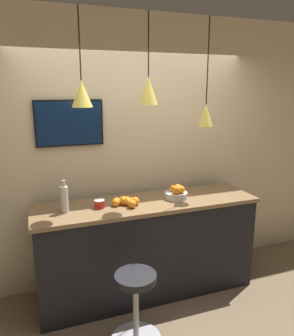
{
  "coord_description": "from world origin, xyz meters",
  "views": [
    {
      "loc": [
        -1.08,
        -2.36,
        2.13
      ],
      "look_at": [
        0.0,
        0.59,
        1.37
      ],
      "focal_mm": 35.0,
      "sensor_mm": 36.0,
      "label": 1
    }
  ],
  "objects_px": {
    "bar_stool": "(136,300)",
    "fruit_bowl": "(176,193)",
    "juice_bottle": "(64,199)",
    "spread_jar": "(99,204)",
    "mounted_tv": "(69,123)"
  },
  "relations": [
    {
      "from": "mounted_tv",
      "to": "spread_jar",
      "type": "bearing_deg",
      "value": -63.44
    },
    {
      "from": "spread_jar",
      "to": "mounted_tv",
      "type": "xyz_separation_m",
      "value": [
        -0.19,
        0.39,
        0.74
      ]
    },
    {
      "from": "juice_bottle",
      "to": "mounted_tv",
      "type": "relative_size",
      "value": 0.46
    },
    {
      "from": "juice_bottle",
      "to": "mounted_tv",
      "type": "distance_m",
      "value": 0.77
    },
    {
      "from": "fruit_bowl",
      "to": "juice_bottle",
      "type": "distance_m",
      "value": 1.13
    },
    {
      "from": "bar_stool",
      "to": "spread_jar",
      "type": "distance_m",
      "value": 0.93
    },
    {
      "from": "mounted_tv",
      "to": "juice_bottle",
      "type": "bearing_deg",
      "value": -108.29
    },
    {
      "from": "fruit_bowl",
      "to": "spread_jar",
      "type": "relative_size",
      "value": 2.38
    },
    {
      "from": "fruit_bowl",
      "to": "mounted_tv",
      "type": "xyz_separation_m",
      "value": [
        -1.0,
        0.4,
        0.72
      ]
    },
    {
      "from": "fruit_bowl",
      "to": "mounted_tv",
      "type": "bearing_deg",
      "value": 158.48
    },
    {
      "from": "juice_bottle",
      "to": "spread_jar",
      "type": "xyz_separation_m",
      "value": [
        0.32,
        -0.0,
        -0.09
      ]
    },
    {
      "from": "bar_stool",
      "to": "fruit_bowl",
      "type": "height_order",
      "value": "fruit_bowl"
    },
    {
      "from": "bar_stool",
      "to": "spread_jar",
      "type": "bearing_deg",
      "value": 103.22
    },
    {
      "from": "bar_stool",
      "to": "fruit_bowl",
      "type": "xyz_separation_m",
      "value": [
        0.66,
        0.63,
        0.67
      ]
    },
    {
      "from": "fruit_bowl",
      "to": "juice_bottle",
      "type": "bearing_deg",
      "value": 179.66
    }
  ]
}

